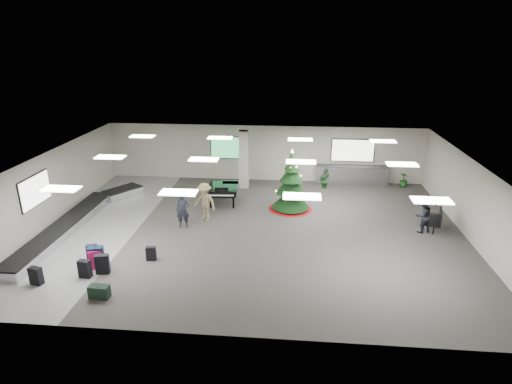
# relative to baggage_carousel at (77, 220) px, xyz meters

# --- Properties ---
(ground) EXTENTS (18.00, 18.00, 0.00)m
(ground) POSITION_rel_baggage_carousel_xyz_m (7.84, 0.08, -0.21)
(ground) COLOR #353331
(ground) RESTS_ON ground
(room_envelope) EXTENTS (18.02, 14.02, 3.21)m
(room_envelope) POSITION_rel_baggage_carousel_xyz_m (7.46, 0.75, 2.12)
(room_envelope) COLOR #AFACA0
(room_envelope) RESTS_ON ground
(baggage_carousel) EXTENTS (2.28, 9.71, 0.43)m
(baggage_carousel) POSITION_rel_baggage_carousel_xyz_m (0.00, 0.00, 0.00)
(baggage_carousel) COLOR silver
(baggage_carousel) RESTS_ON ground
(service_counter) EXTENTS (4.05, 0.65, 1.08)m
(service_counter) POSITION_rel_baggage_carousel_xyz_m (12.84, 6.73, 0.33)
(service_counter) COLOR silver
(service_counter) RESTS_ON ground
(suitcase_0) EXTENTS (0.44, 0.28, 0.67)m
(suitcase_0) POSITION_rel_baggage_carousel_xyz_m (2.43, -4.26, 0.11)
(suitcase_0) COLOR black
(suitcase_0) RESTS_ON ground
(suitcase_1) EXTENTS (0.50, 0.33, 0.74)m
(suitcase_1) POSITION_rel_baggage_carousel_xyz_m (2.93, -3.94, 0.15)
(suitcase_1) COLOR black
(suitcase_1) RESTS_ON ground
(pink_suitcase) EXTENTS (0.54, 0.43, 0.76)m
(pink_suitcase) POSITION_rel_baggage_carousel_xyz_m (2.54, -3.64, 0.16)
(pink_suitcase) COLOR #EF1F73
(pink_suitcase) RESTS_ON ground
(suitcase_3) EXTENTS (0.38, 0.24, 0.56)m
(suitcase_3) POSITION_rel_baggage_carousel_xyz_m (4.33, -2.86, 0.06)
(suitcase_3) COLOR black
(suitcase_3) RESTS_ON ground
(navy_suitcase) EXTENTS (0.59, 0.43, 0.84)m
(navy_suitcase) POSITION_rel_baggage_carousel_xyz_m (2.54, -3.58, 0.20)
(navy_suitcase) COLOR black
(navy_suitcase) RESTS_ON ground
(suitcase_5) EXTENTS (0.46, 0.31, 0.65)m
(suitcase_5) POSITION_rel_baggage_carousel_xyz_m (0.99, -4.84, 0.10)
(suitcase_5) COLOR black
(suitcase_5) RESTS_ON ground
(green_duffel) EXTENTS (0.66, 0.35, 0.45)m
(green_duffel) POSITION_rel_baggage_carousel_xyz_m (3.46, -5.42, 0.00)
(green_duffel) COLOR black
(green_duffel) RESTS_ON ground
(suitcase_8) EXTENTS (0.43, 0.30, 0.59)m
(suitcase_8) POSITION_rel_baggage_carousel_xyz_m (2.09, -2.98, 0.07)
(suitcase_8) COLOR black
(suitcase_8) RESTS_ON ground
(christmas_tree) EXTENTS (2.12, 2.12, 3.03)m
(christmas_tree) POSITION_rel_baggage_carousel_xyz_m (9.47, 2.69, 0.82)
(christmas_tree) COLOR maroon
(christmas_tree) RESTS_ON ground
(grand_piano) EXTENTS (1.55, 1.93, 1.05)m
(grand_piano) POSITION_rel_baggage_carousel_xyz_m (6.08, 3.12, 0.54)
(grand_piano) COLOR black
(grand_piano) RESTS_ON ground
(bench) EXTENTS (0.90, 1.56, 0.94)m
(bench) POSITION_rel_baggage_carousel_xyz_m (15.81, 0.96, 0.32)
(bench) COLOR black
(bench) RESTS_ON ground
(traveler_a) EXTENTS (0.64, 0.48, 1.59)m
(traveler_a) POSITION_rel_baggage_carousel_xyz_m (4.81, 0.14, 0.58)
(traveler_a) COLOR black
(traveler_a) RESTS_ON ground
(traveler_b) EXTENTS (1.32, 1.10, 1.78)m
(traveler_b) POSITION_rel_baggage_carousel_xyz_m (5.60, 1.01, 0.68)
(traveler_b) COLOR #847751
(traveler_b) RESTS_ON ground
(traveler_bench) EXTENTS (0.90, 0.82, 1.52)m
(traveler_bench) POSITION_rel_baggage_carousel_xyz_m (15.10, 0.58, 0.55)
(traveler_bench) COLOR black
(traveler_bench) RESTS_ON ground
(potted_plant_left) EXTENTS (0.58, 0.53, 0.85)m
(potted_plant_left) POSITION_rel_baggage_carousel_xyz_m (11.32, 5.97, 0.21)
(potted_plant_left) COLOR #133D18
(potted_plant_left) RESTS_ON ground
(potted_plant_right) EXTENTS (0.64, 0.64, 0.80)m
(potted_plant_right) POSITION_rel_baggage_carousel_xyz_m (15.70, 6.58, 0.19)
(potted_plant_right) COLOR #133D18
(potted_plant_right) RESTS_ON ground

